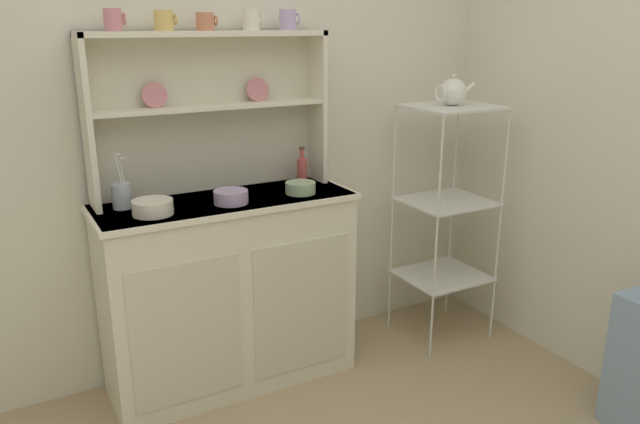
{
  "coord_description": "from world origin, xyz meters",
  "views": [
    {
      "loc": [
        -0.89,
        -1.18,
        1.67
      ],
      "look_at": [
        0.38,
        1.12,
        0.87
      ],
      "focal_mm": 34.73,
      "sensor_mm": 36.0,
      "label": 1
    }
  ],
  "objects_px": {
    "hutch_shelf_unit": "(208,100)",
    "utensil_jar": "(122,195)",
    "bowl_mixing_large": "(153,207)",
    "bakers_rack": "(447,195)",
    "porcelain_teapot": "(453,92)",
    "hutch_cabinet": "(230,290)",
    "jam_bottle": "(302,169)",
    "cup_rose_0": "(113,20)"
  },
  "relations": [
    {
      "from": "bowl_mixing_large",
      "to": "bakers_rack",
      "type": "bearing_deg",
      "value": -1.6
    },
    {
      "from": "utensil_jar",
      "to": "porcelain_teapot",
      "type": "xyz_separation_m",
      "value": [
        1.62,
        -0.19,
        0.37
      ]
    },
    {
      "from": "bakers_rack",
      "to": "utensil_jar",
      "type": "relative_size",
      "value": 5.23
    },
    {
      "from": "porcelain_teapot",
      "to": "hutch_cabinet",
      "type": "bearing_deg",
      "value": 174.42
    },
    {
      "from": "hutch_cabinet",
      "to": "cup_rose_0",
      "type": "xyz_separation_m",
      "value": [
        -0.39,
        0.12,
        1.22
      ]
    },
    {
      "from": "jam_bottle",
      "to": "utensil_jar",
      "type": "xyz_separation_m",
      "value": [
        -0.87,
        -0.01,
        -0.01
      ]
    },
    {
      "from": "hutch_cabinet",
      "to": "bowl_mixing_large",
      "type": "distance_m",
      "value": 0.59
    },
    {
      "from": "hutch_shelf_unit",
      "to": "porcelain_teapot",
      "type": "bearing_deg",
      "value": -13.34
    },
    {
      "from": "bakers_rack",
      "to": "porcelain_teapot",
      "type": "xyz_separation_m",
      "value": [
        -0.0,
        0.0,
        0.54
      ]
    },
    {
      "from": "hutch_shelf_unit",
      "to": "bakers_rack",
      "type": "xyz_separation_m",
      "value": [
        1.19,
        -0.28,
        -0.54
      ]
    },
    {
      "from": "hutch_shelf_unit",
      "to": "jam_bottle",
      "type": "xyz_separation_m",
      "value": [
        0.43,
        -0.08,
        -0.35
      ]
    },
    {
      "from": "hutch_cabinet",
      "to": "utensil_jar",
      "type": "bearing_deg",
      "value": 169.91
    },
    {
      "from": "bowl_mixing_large",
      "to": "porcelain_teapot",
      "type": "xyz_separation_m",
      "value": [
        1.53,
        -0.04,
        0.4
      ]
    },
    {
      "from": "hutch_shelf_unit",
      "to": "porcelain_teapot",
      "type": "distance_m",
      "value": 1.22
    },
    {
      "from": "utensil_jar",
      "to": "porcelain_teapot",
      "type": "height_order",
      "value": "porcelain_teapot"
    },
    {
      "from": "bowl_mixing_large",
      "to": "hutch_cabinet",
      "type": "bearing_deg",
      "value": 12.08
    },
    {
      "from": "hutch_cabinet",
      "to": "bowl_mixing_large",
      "type": "relative_size",
      "value": 6.98
    },
    {
      "from": "bakers_rack",
      "to": "porcelain_teapot",
      "type": "relative_size",
      "value": 5.63
    },
    {
      "from": "hutch_cabinet",
      "to": "cup_rose_0",
      "type": "height_order",
      "value": "cup_rose_0"
    },
    {
      "from": "utensil_jar",
      "to": "hutch_cabinet",
      "type": "bearing_deg",
      "value": -10.09
    },
    {
      "from": "hutch_shelf_unit",
      "to": "bakers_rack",
      "type": "relative_size",
      "value": 0.86
    },
    {
      "from": "hutch_cabinet",
      "to": "bakers_rack",
      "type": "xyz_separation_m",
      "value": [
        1.19,
        -0.12,
        0.33
      ]
    },
    {
      "from": "cup_rose_0",
      "to": "hutch_shelf_unit",
      "type": "bearing_deg",
      "value": 6.26
    },
    {
      "from": "hutch_shelf_unit",
      "to": "utensil_jar",
      "type": "relative_size",
      "value": 4.51
    },
    {
      "from": "hutch_shelf_unit",
      "to": "bowl_mixing_large",
      "type": "bearing_deg",
      "value": -145.14
    },
    {
      "from": "bakers_rack",
      "to": "cup_rose_0",
      "type": "bearing_deg",
      "value": 171.42
    },
    {
      "from": "bakers_rack",
      "to": "porcelain_teapot",
      "type": "bearing_deg",
      "value": 180.0
    },
    {
      "from": "hutch_cabinet",
      "to": "hutch_shelf_unit",
      "type": "height_order",
      "value": "hutch_shelf_unit"
    },
    {
      "from": "hutch_cabinet",
      "to": "bakers_rack",
      "type": "height_order",
      "value": "bakers_rack"
    },
    {
      "from": "cup_rose_0",
      "to": "jam_bottle",
      "type": "distance_m",
      "value": 1.08
    },
    {
      "from": "cup_rose_0",
      "to": "hutch_cabinet",
      "type": "bearing_deg",
      "value": -17.36
    },
    {
      "from": "utensil_jar",
      "to": "bakers_rack",
      "type": "bearing_deg",
      "value": -6.79
    },
    {
      "from": "cup_rose_0",
      "to": "utensil_jar",
      "type": "xyz_separation_m",
      "value": [
        -0.04,
        -0.05,
        -0.71
      ]
    },
    {
      "from": "hutch_cabinet",
      "to": "jam_bottle",
      "type": "distance_m",
      "value": 0.68
    },
    {
      "from": "bakers_rack",
      "to": "utensil_jar",
      "type": "xyz_separation_m",
      "value": [
        -1.62,
        0.19,
        0.17
      ]
    },
    {
      "from": "hutch_shelf_unit",
      "to": "bowl_mixing_large",
      "type": "height_order",
      "value": "hutch_shelf_unit"
    },
    {
      "from": "hutch_cabinet",
      "to": "jam_bottle",
      "type": "xyz_separation_m",
      "value": [
        0.43,
        0.09,
        0.52
      ]
    },
    {
      "from": "cup_rose_0",
      "to": "utensil_jar",
      "type": "bearing_deg",
      "value": -133.21
    },
    {
      "from": "bakers_rack",
      "to": "jam_bottle",
      "type": "relative_size",
      "value": 6.96
    },
    {
      "from": "bowl_mixing_large",
      "to": "porcelain_teapot",
      "type": "distance_m",
      "value": 1.58
    },
    {
      "from": "hutch_shelf_unit",
      "to": "utensil_jar",
      "type": "xyz_separation_m",
      "value": [
        -0.43,
        -0.09,
        -0.36
      ]
    },
    {
      "from": "porcelain_teapot",
      "to": "bakers_rack",
      "type": "bearing_deg",
      "value": 0.0
    }
  ]
}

